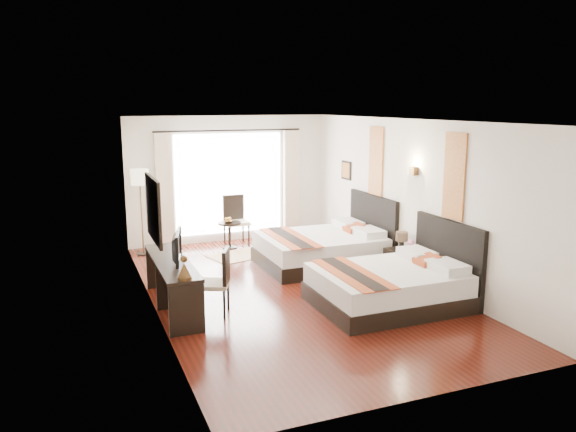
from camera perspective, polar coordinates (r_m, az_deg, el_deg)
name	(u,v)px	position (r m, az deg, el deg)	size (l,w,h in m)	color
floor	(292,290)	(9.44, 0.38, -7.58)	(4.50, 7.50, 0.01)	#351109
ceiling	(292,121)	(8.93, 0.41, 9.64)	(4.50, 7.50, 0.02)	white
wall_headboard	(410,199)	(10.12, 12.27, 1.68)	(0.01, 7.50, 2.80)	silver
wall_desk	(151,218)	(8.51, -13.76, -0.21)	(0.01, 7.50, 2.80)	silver
wall_window	(229,179)	(12.59, -6.02, 3.74)	(4.50, 0.01, 2.80)	silver
wall_entry	(430,271)	(5.87, 14.28, -5.43)	(4.50, 0.01, 2.80)	silver
window_glass	(229,184)	(12.59, -5.99, 3.28)	(2.40, 0.02, 2.20)	white
sheer_curtain	(230,184)	(12.53, -5.91, 3.25)	(2.30, 0.02, 2.10)	white
drape_left	(164,189)	(12.19, -12.44, 2.71)	(0.35, 0.14, 2.35)	beige
drape_right	(291,182)	(12.96, 0.33, 3.49)	(0.35, 0.14, 2.35)	beige
art_panel_near	(454,176)	(9.07, 16.55, 3.88)	(0.03, 0.50, 1.35)	maroon
art_panel_far	(376,162)	(11.03, 8.93, 5.47)	(0.03, 0.50, 1.35)	maroon
wall_sconce	(414,171)	(9.88, 12.65, 4.48)	(0.10, 0.14, 0.14)	#463119
mirror_frame	(153,209)	(8.38, -13.54, 0.68)	(0.04, 1.25, 0.95)	black
mirror_glass	(155,209)	(8.39, -13.37, 0.69)	(0.01, 1.12, 0.82)	white
bed_near	(393,285)	(8.84, 10.61, -6.86)	(2.23, 1.74, 1.26)	black
bed_far	(325,248)	(10.82, 3.75, -3.23)	(2.30, 1.79, 1.30)	black
nightstand	(402,265)	(10.12, 11.50, -4.87)	(0.45, 0.56, 0.53)	black
table_lamp	(402,238)	(10.09, 11.48, -2.19)	(0.22, 0.22, 0.34)	black
vase	(411,251)	(9.90, 12.36, -3.49)	(0.12, 0.12, 0.13)	black
console_desk	(172,284)	(8.71, -11.67, -6.82)	(0.50, 2.20, 0.76)	black
television	(173,247)	(8.46, -11.61, -3.07)	(0.79, 0.10, 0.46)	black
bronze_figurine	(184,269)	(7.61, -10.50, -5.32)	(0.19, 0.19, 0.29)	#463119
desk_chair	(215,294)	(8.40, -7.47, -7.90)	(0.61, 0.61, 0.99)	beige
floor_lamp	(140,183)	(11.67, -14.81, 3.30)	(0.36, 0.36, 1.77)	black
side_table	(230,235)	(12.09, -5.95, -1.95)	(0.49, 0.49, 0.57)	black
fruit_bowl	(228,222)	(11.98, -6.08, -0.56)	(0.20, 0.20, 0.05)	#49291A
window_chair	(236,230)	(12.35, -5.28, -1.44)	(0.50, 0.50, 1.09)	beige
jute_rug	(241,255)	(11.57, -4.82, -3.97)	(1.26, 0.86, 0.01)	tan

